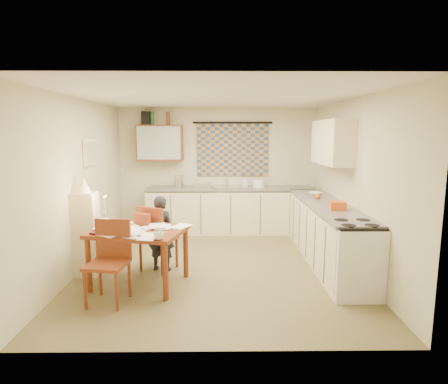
{
  "coord_description": "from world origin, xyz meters",
  "views": [
    {
      "loc": [
        0.04,
        -5.43,
        2.0
      ],
      "look_at": [
        0.1,
        0.2,
        1.1
      ],
      "focal_mm": 30.0,
      "sensor_mm": 36.0,
      "label": 1
    }
  ],
  "objects_px": {
    "counter_right": "(326,233)",
    "stove": "(354,259)",
    "dining_table": "(140,257)",
    "chair_far": "(158,250)",
    "counter_back": "(230,210)",
    "person": "(161,233)",
    "shelf_stand": "(86,234)"
  },
  "relations": [
    {
      "from": "counter_right",
      "to": "stove",
      "type": "height_order",
      "value": "counter_right"
    },
    {
      "from": "dining_table",
      "to": "chair_far",
      "type": "height_order",
      "value": "chair_far"
    },
    {
      "from": "counter_back",
      "to": "person",
      "type": "height_order",
      "value": "person"
    },
    {
      "from": "counter_right",
      "to": "person",
      "type": "xyz_separation_m",
      "value": [
        -2.52,
        -0.38,
        0.1
      ]
    },
    {
      "from": "stove",
      "to": "person",
      "type": "distance_m",
      "value": 2.67
    },
    {
      "from": "chair_far",
      "to": "stove",
      "type": "bearing_deg",
      "value": -172.24
    },
    {
      "from": "dining_table",
      "to": "shelf_stand",
      "type": "xyz_separation_m",
      "value": [
        -0.82,
        0.36,
        0.21
      ]
    },
    {
      "from": "stove",
      "to": "shelf_stand",
      "type": "xyz_separation_m",
      "value": [
        -3.54,
        0.71,
        0.14
      ]
    },
    {
      "from": "counter_right",
      "to": "dining_table",
      "type": "height_order",
      "value": "counter_right"
    },
    {
      "from": "counter_back",
      "to": "dining_table",
      "type": "distance_m",
      "value": 2.92
    },
    {
      "from": "counter_back",
      "to": "shelf_stand",
      "type": "relative_size",
      "value": 2.79
    },
    {
      "from": "stove",
      "to": "dining_table",
      "type": "bearing_deg",
      "value": 172.74
    },
    {
      "from": "stove",
      "to": "dining_table",
      "type": "distance_m",
      "value": 2.75
    },
    {
      "from": "counter_back",
      "to": "shelf_stand",
      "type": "bearing_deg",
      "value": -132.64
    },
    {
      "from": "stove",
      "to": "shelf_stand",
      "type": "relative_size",
      "value": 0.77
    },
    {
      "from": "counter_back",
      "to": "person",
      "type": "relative_size",
      "value": 2.97
    },
    {
      "from": "counter_right",
      "to": "stove",
      "type": "bearing_deg",
      "value": -90.0
    },
    {
      "from": "dining_table",
      "to": "counter_back",
      "type": "bearing_deg",
      "value": 77.8
    },
    {
      "from": "stove",
      "to": "chair_far",
      "type": "xyz_separation_m",
      "value": [
        -2.57,
        0.87,
        -0.15
      ]
    },
    {
      "from": "stove",
      "to": "counter_right",
      "type": "bearing_deg",
      "value": 90.0
    },
    {
      "from": "counter_back",
      "to": "person",
      "type": "distance_m",
      "value": 2.36
    },
    {
      "from": "counter_right",
      "to": "shelf_stand",
      "type": "distance_m",
      "value": 3.59
    },
    {
      "from": "stove",
      "to": "shelf_stand",
      "type": "distance_m",
      "value": 3.61
    },
    {
      "from": "stove",
      "to": "shelf_stand",
      "type": "bearing_deg",
      "value": 168.72
    },
    {
      "from": "person",
      "to": "chair_far",
      "type": "bearing_deg",
      "value": 13.39
    },
    {
      "from": "counter_back",
      "to": "counter_right",
      "type": "height_order",
      "value": "same"
    },
    {
      "from": "person",
      "to": "shelf_stand",
      "type": "height_order",
      "value": "shelf_stand"
    },
    {
      "from": "counter_back",
      "to": "person",
      "type": "xyz_separation_m",
      "value": [
        -1.07,
        -2.1,
        0.1
      ]
    },
    {
      "from": "counter_back",
      "to": "chair_far",
      "type": "height_order",
      "value": "chair_far"
    },
    {
      "from": "counter_back",
      "to": "chair_far",
      "type": "distance_m",
      "value": 2.38
    },
    {
      "from": "counter_back",
      "to": "shelf_stand",
      "type": "xyz_separation_m",
      "value": [
        -2.09,
        -2.27,
        0.14
      ]
    },
    {
      "from": "counter_right",
      "to": "chair_far",
      "type": "height_order",
      "value": "chair_far"
    }
  ]
}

